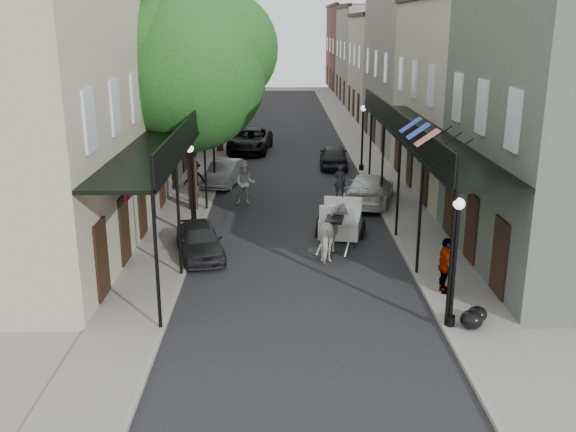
{
  "coord_description": "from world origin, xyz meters",
  "views": [
    {
      "loc": [
        -0.67,
        -18.29,
        8.25
      ],
      "look_at": [
        -0.36,
        3.83,
        1.6
      ],
      "focal_mm": 40.0,
      "sensor_mm": 36.0,
      "label": 1
    }
  ],
  "objects_px": {
    "tree_far": "(223,63)",
    "car_right_near": "(369,189)",
    "lamppost_right_near": "(454,261)",
    "pedestrian_sidewalk_left": "(194,179)",
    "car_right_far": "(334,156)",
    "pedestrian_sidewalk_right": "(445,266)",
    "pedestrian_walking": "(245,184)",
    "car_left_near": "(200,240)",
    "tree_near": "(197,66)",
    "car_left_mid": "(225,173)",
    "lamppost_left": "(191,189)",
    "car_left_far": "(250,141)",
    "horse": "(334,233)",
    "lamppost_right_far": "(362,137)",
    "carriage": "(342,204)"
  },
  "relations": [
    {
      "from": "lamppost_right_near",
      "to": "pedestrian_sidewalk_left",
      "type": "distance_m",
      "value": 16.61
    },
    {
      "from": "tree_far",
      "to": "car_right_near",
      "type": "height_order",
      "value": "tree_far"
    },
    {
      "from": "lamppost_left",
      "to": "car_left_far",
      "type": "relative_size",
      "value": 0.67
    },
    {
      "from": "lamppost_right_near",
      "to": "car_left_near",
      "type": "bearing_deg",
      "value": 142.07
    },
    {
      "from": "pedestrian_sidewalk_left",
      "to": "car_left_mid",
      "type": "bearing_deg",
      "value": -137.36
    },
    {
      "from": "tree_near",
      "to": "car_right_far",
      "type": "height_order",
      "value": "tree_near"
    },
    {
      "from": "pedestrian_walking",
      "to": "lamppost_left",
      "type": "bearing_deg",
      "value": -112.67
    },
    {
      "from": "pedestrian_sidewalk_right",
      "to": "car_left_far",
      "type": "relative_size",
      "value": 0.33
    },
    {
      "from": "tree_near",
      "to": "lamppost_right_near",
      "type": "relative_size",
      "value": 2.6
    },
    {
      "from": "car_left_mid",
      "to": "car_right_far",
      "type": "distance_m",
      "value": 7.51
    },
    {
      "from": "lamppost_right_near",
      "to": "car_right_near",
      "type": "bearing_deg",
      "value": 92.18
    },
    {
      "from": "pedestrian_walking",
      "to": "car_right_near",
      "type": "distance_m",
      "value": 5.88
    },
    {
      "from": "tree_far",
      "to": "pedestrian_sidewalk_right",
      "type": "height_order",
      "value": "tree_far"
    },
    {
      "from": "lamppost_right_near",
      "to": "pedestrian_sidewalk_right",
      "type": "bearing_deg",
      "value": 80.12
    },
    {
      "from": "car_left_near",
      "to": "car_left_mid",
      "type": "height_order",
      "value": "car_left_mid"
    },
    {
      "from": "tree_near",
      "to": "car_left_mid",
      "type": "bearing_deg",
      "value": 82.54
    },
    {
      "from": "pedestrian_walking",
      "to": "car_right_near",
      "type": "height_order",
      "value": "pedestrian_walking"
    },
    {
      "from": "lamppost_right_far",
      "to": "car_left_near",
      "type": "distance_m",
      "value": 16.04
    },
    {
      "from": "car_left_mid",
      "to": "lamppost_left",
      "type": "bearing_deg",
      "value": -81.01
    },
    {
      "from": "pedestrian_sidewalk_right",
      "to": "car_left_near",
      "type": "xyz_separation_m",
      "value": [
        -8.1,
        3.69,
        -0.38
      ]
    },
    {
      "from": "car_left_far",
      "to": "lamppost_right_near",
      "type": "bearing_deg",
      "value": -69.68
    },
    {
      "from": "lamppost_right_far",
      "to": "car_left_mid",
      "type": "xyz_separation_m",
      "value": [
        -7.67,
        -3.0,
        -1.39
      ]
    },
    {
      "from": "tree_far",
      "to": "carriage",
      "type": "bearing_deg",
      "value": -70.64
    },
    {
      "from": "tree_far",
      "to": "pedestrian_walking",
      "type": "distance_m",
      "value": 14.09
    },
    {
      "from": "pedestrian_sidewalk_left",
      "to": "car_right_far",
      "type": "bearing_deg",
      "value": -160.74
    },
    {
      "from": "tree_far",
      "to": "car_right_far",
      "type": "relative_size",
      "value": 2.13
    },
    {
      "from": "pedestrian_walking",
      "to": "car_right_near",
      "type": "xyz_separation_m",
      "value": [
        5.87,
        0.08,
        -0.3
      ]
    },
    {
      "from": "car_right_near",
      "to": "car_right_far",
      "type": "distance_m",
      "value": 8.18
    },
    {
      "from": "tree_near",
      "to": "tree_far",
      "type": "distance_m",
      "value": 14.02
    },
    {
      "from": "tree_near",
      "to": "car_left_far",
      "type": "relative_size",
      "value": 1.75
    },
    {
      "from": "lamppost_right_far",
      "to": "horse",
      "type": "bearing_deg",
      "value": -101.18
    },
    {
      "from": "car_right_far",
      "to": "pedestrian_sidewalk_right",
      "type": "bearing_deg",
      "value": 99.05
    },
    {
      "from": "tree_near",
      "to": "car_right_near",
      "type": "bearing_deg",
      "value": 7.2
    },
    {
      "from": "tree_far",
      "to": "car_left_far",
      "type": "height_order",
      "value": "tree_far"
    },
    {
      "from": "horse",
      "to": "lamppost_left",
      "type": "bearing_deg",
      "value": -9.69
    },
    {
      "from": "pedestrian_sidewalk_right",
      "to": "car_right_far",
      "type": "xyz_separation_m",
      "value": [
        -1.9,
        18.97,
        -0.33
      ]
    },
    {
      "from": "pedestrian_walking",
      "to": "car_right_far",
      "type": "xyz_separation_m",
      "value": [
        4.87,
        8.2,
        -0.32
      ]
    },
    {
      "from": "pedestrian_walking",
      "to": "car_left_far",
      "type": "bearing_deg",
      "value": 88.52
    },
    {
      "from": "car_left_mid",
      "to": "car_right_near",
      "type": "xyz_separation_m",
      "value": [
        7.17,
        -3.84,
        0.06
      ]
    },
    {
      "from": "pedestrian_sidewalk_right",
      "to": "car_left_far",
      "type": "height_order",
      "value": "pedestrian_sidewalk_right"
    },
    {
      "from": "car_left_mid",
      "to": "car_left_far",
      "type": "bearing_deg",
      "value": 96.36
    },
    {
      "from": "car_left_far",
      "to": "tree_far",
      "type": "bearing_deg",
      "value": -174.9
    },
    {
      "from": "tree_near",
      "to": "car_left_near",
      "type": "height_order",
      "value": "tree_near"
    },
    {
      "from": "tree_far",
      "to": "lamppost_left",
      "type": "height_order",
      "value": "tree_far"
    },
    {
      "from": "pedestrian_sidewalk_right",
      "to": "lamppost_right_near",
      "type": "bearing_deg",
      "value": 168.06
    },
    {
      "from": "car_right_far",
      "to": "lamppost_left",
      "type": "bearing_deg",
      "value": 66.56
    },
    {
      "from": "pedestrian_walking",
      "to": "pedestrian_sidewalk_right",
      "type": "height_order",
      "value": "pedestrian_walking"
    },
    {
      "from": "tree_near",
      "to": "pedestrian_walking",
      "type": "distance_m",
      "value": 5.88
    },
    {
      "from": "tree_far",
      "to": "lamppost_right_far",
      "type": "relative_size",
      "value": 2.32
    },
    {
      "from": "lamppost_right_near",
      "to": "horse",
      "type": "height_order",
      "value": "lamppost_right_near"
    }
  ]
}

